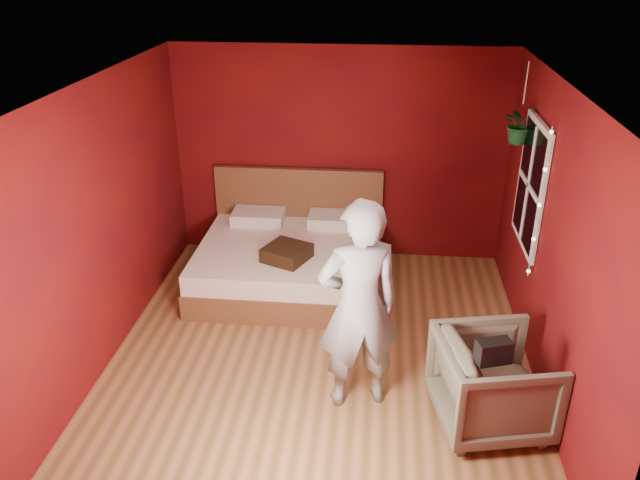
# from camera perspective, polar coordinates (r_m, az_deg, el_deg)

# --- Properties ---
(floor) EXTENTS (4.50, 4.50, 0.00)m
(floor) POSITION_cam_1_polar(r_m,az_deg,el_deg) (6.19, 0.04, -10.39)
(floor) COLOR #97633C
(floor) RESTS_ON ground
(room_walls) EXTENTS (4.04, 4.54, 2.62)m
(room_walls) POSITION_cam_1_polar(r_m,az_deg,el_deg) (5.37, 0.04, 4.25)
(room_walls) COLOR maroon
(room_walls) RESTS_ON ground
(window) EXTENTS (0.05, 0.97, 1.27)m
(window) POSITION_cam_1_polar(r_m,az_deg,el_deg) (6.42, 18.68, 4.81)
(window) COLOR white
(window) RESTS_ON room_walls
(fairy_lights) EXTENTS (0.04, 0.04, 1.45)m
(fairy_lights) POSITION_cam_1_polar(r_m,az_deg,el_deg) (5.94, 19.42, 3.02)
(fairy_lights) COLOR silver
(fairy_lights) RESTS_ON room_walls
(bed) EXTENTS (2.08, 1.77, 1.14)m
(bed) POSITION_cam_1_polar(r_m,az_deg,el_deg) (7.28, -2.70, -1.70)
(bed) COLOR brown
(bed) RESTS_ON ground
(person) EXTENTS (0.79, 0.63, 1.90)m
(person) POSITION_cam_1_polar(r_m,az_deg,el_deg) (5.12, 3.54, -6.09)
(person) COLOR gray
(person) RESTS_ON ground
(armchair) EXTENTS (1.04, 1.02, 0.80)m
(armchair) POSITION_cam_1_polar(r_m,az_deg,el_deg) (5.38, 15.54, -12.49)
(armchair) COLOR #656350
(armchair) RESTS_ON ground
(handbag) EXTENTS (0.28, 0.20, 0.18)m
(handbag) POSITION_cam_1_polar(r_m,az_deg,el_deg) (4.87, 15.57, -9.79)
(handbag) COLOR black
(handbag) RESTS_ON armchair
(throw_pillow) EXTENTS (0.57, 0.57, 0.15)m
(throw_pillow) POSITION_cam_1_polar(r_m,az_deg,el_deg) (6.75, -3.06, -1.19)
(throw_pillow) COLOR black
(throw_pillow) RESTS_ON bed
(hanging_plant) EXTENTS (0.45, 0.42, 0.81)m
(hanging_plant) POSITION_cam_1_polar(r_m,az_deg,el_deg) (6.66, 17.85, 10.09)
(hanging_plant) COLOR silver
(hanging_plant) RESTS_ON room_walls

